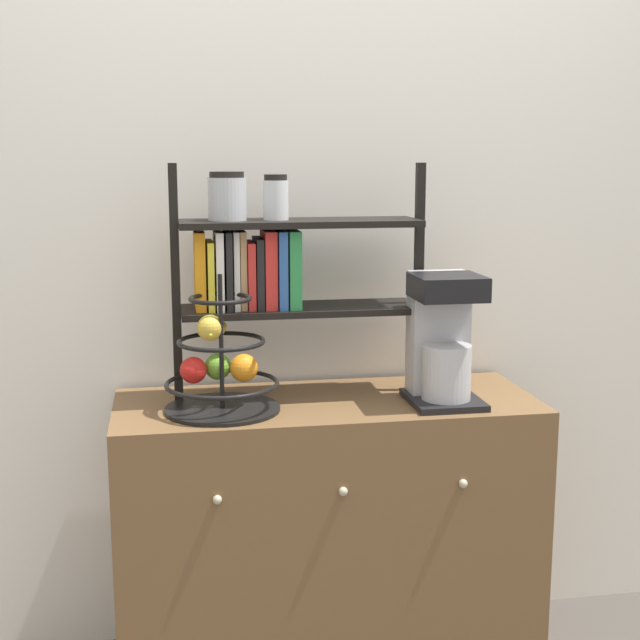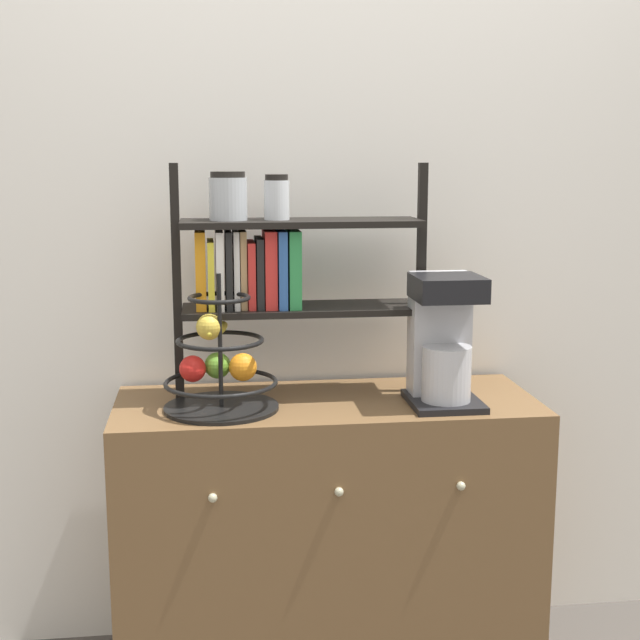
% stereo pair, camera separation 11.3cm
% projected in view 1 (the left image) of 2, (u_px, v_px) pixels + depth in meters
% --- Properties ---
extents(wall_back, '(7.00, 0.05, 2.60)m').
position_uv_depth(wall_back, '(310.00, 219.00, 2.67)').
color(wall_back, silver).
rests_on(wall_back, ground_plane).
extents(sideboard, '(1.18, 0.48, 0.81)m').
position_uv_depth(sideboard, '(327.00, 536.00, 2.57)').
color(sideboard, brown).
rests_on(sideboard, ground_plane).
extents(coffee_maker, '(0.19, 0.23, 0.36)m').
position_uv_depth(coffee_maker, '(442.00, 338.00, 2.46)').
color(coffee_maker, black).
rests_on(coffee_maker, sideboard).
extents(fruit_stand, '(0.31, 0.31, 0.37)m').
position_uv_depth(fruit_stand, '(220.00, 367.00, 2.38)').
color(fruit_stand, black).
rests_on(fruit_stand, sideboard).
extents(shelf_hutch, '(0.71, 0.20, 0.66)m').
position_uv_depth(shelf_hutch, '(267.00, 260.00, 2.46)').
color(shelf_hutch, black).
rests_on(shelf_hutch, sideboard).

